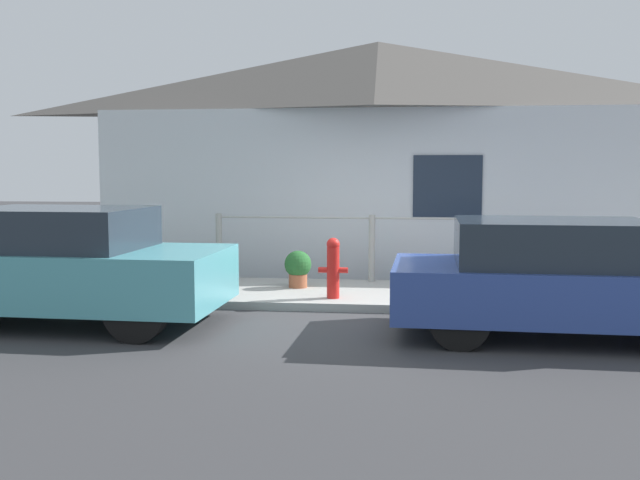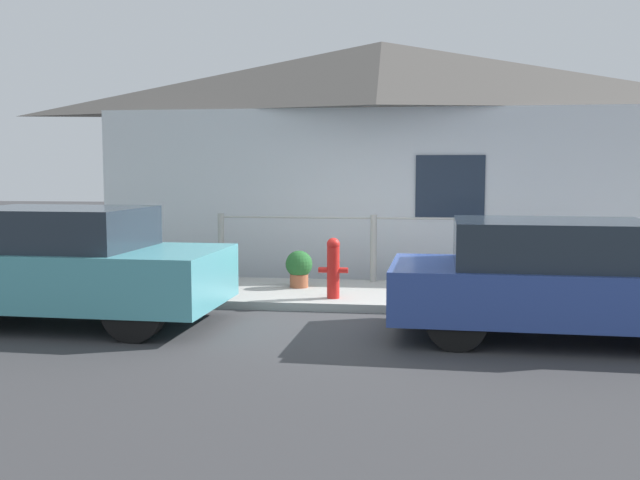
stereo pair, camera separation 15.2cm
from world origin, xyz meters
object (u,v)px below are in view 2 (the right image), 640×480
object	(u,v)px
potted_plant_near_hydrant	(299,267)
fire_hydrant	(333,267)
car_right	(560,279)
potted_plant_by_fence	(144,261)
car_left	(67,265)

from	to	relation	value
potted_plant_near_hydrant	fire_hydrant	bearing A→B (deg)	-53.64
car_right	potted_plant_by_fence	distance (m)	6.07
potted_plant_near_hydrant	potted_plant_by_fence	bearing A→B (deg)	179.08
car_left	car_right	size ratio (longest dim) A/B	0.98
potted_plant_near_hydrant	car_right	bearing A→B (deg)	-35.31
fire_hydrant	potted_plant_by_fence	size ratio (longest dim) A/B	1.41
car_right	potted_plant_near_hydrant	world-z (taller)	car_right
car_right	fire_hydrant	bearing A→B (deg)	152.57
car_right	potted_plant_near_hydrant	bearing A→B (deg)	146.54
fire_hydrant	car_left	bearing A→B (deg)	-153.82
fire_hydrant	potted_plant_near_hydrant	distance (m)	1.02
car_left	potted_plant_near_hydrant	distance (m)	3.33
fire_hydrant	potted_plant_near_hydrant	size ratio (longest dim) A/B	1.50
car_left	potted_plant_near_hydrant	xyz separation A→B (m)	(2.40, 2.29, -0.29)
car_right	potted_plant_by_fence	bearing A→B (deg)	159.32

